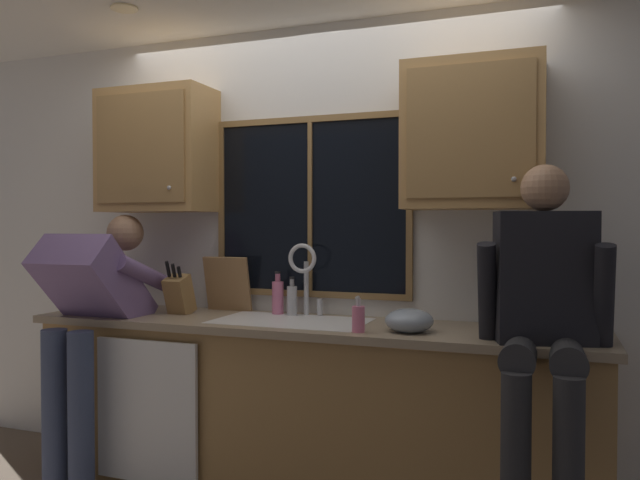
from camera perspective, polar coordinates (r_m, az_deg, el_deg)
The scene contains 23 objects.
back_wall at distance 3.54m, azimuth 0.59°, elevation -0.99°, with size 5.32×0.12×2.55m, color silver.
ceiling_downlight_left at distance 3.56m, azimuth -17.59°, elevation 19.68°, with size 0.14×0.14×0.01m, color #FFEAB2.
window_glass at distance 3.50m, azimuth -0.84°, elevation 3.07°, with size 1.10×0.02×0.95m, color black.
window_frame_top at distance 3.54m, azimuth -0.90°, elevation 11.07°, with size 1.17×0.02×0.04m, color olive.
window_frame_bottom at distance 3.51m, azimuth -0.90°, elevation -4.98°, with size 1.17×0.02×0.04m, color olive.
window_frame_left at distance 3.73m, azimuth -9.05°, elevation 2.95°, with size 0.04×0.02×0.95m, color olive.
window_frame_right at distance 3.33m, azimuth 8.26°, elevation 3.15°, with size 0.04×0.02×0.95m, color olive.
window_mullion_center at distance 3.49m, azimuth -0.91°, elevation 3.08°, with size 0.02×0.02×0.95m, color olive.
lower_cabinet_run at distance 3.36m, azimuth -1.52°, elevation -15.62°, with size 2.92×0.58×0.88m, color #A07744.
countertop at distance 3.24m, azimuth -1.65°, elevation -7.90°, with size 2.98×0.62×0.04m, color gray.
dishwasher_front at distance 3.44m, azimuth -15.71°, elevation -14.97°, with size 0.60×0.02×0.74m, color white.
upper_cabinet_left at distance 3.82m, azimuth -14.78°, elevation 7.93°, with size 0.67×0.36×0.72m.
upper_cabinet_right at distance 3.15m, azimuth 13.94°, elevation 9.34°, with size 0.67×0.36×0.72m.
sink at distance 3.28m, azimuth -2.70°, elevation -9.14°, with size 0.80×0.46×0.21m.
faucet at distance 3.40m, azimuth -1.40°, elevation -2.81°, with size 0.18×0.09×0.40m.
person_standing at distance 3.59m, azimuth -20.31°, elevation -6.53°, with size 0.53×0.72×1.48m.
person_sitting_on_counter at distance 2.72m, azimuth 19.92°, elevation -5.41°, with size 0.54×0.64×1.26m.
knife_block at distance 3.59m, azimuth -12.85°, elevation -4.94°, with size 0.12×0.18×0.32m.
cutting_board at distance 3.66m, azimuth -8.53°, elevation -4.03°, with size 0.28×0.02×0.32m, color #997047.
mixing_bowl at distance 2.96m, azimuth 8.22°, elevation -7.38°, with size 0.23×0.23×0.11m, color #8C99A8.
soap_dispenser at distance 2.92m, azimuth 3.56°, elevation -7.21°, with size 0.06×0.07×0.17m.
bottle_green_glass at distance 3.50m, azimuth -3.91°, elevation -5.23°, with size 0.07×0.07×0.24m.
bottle_tall_clear at distance 3.45m, azimuth -2.60°, elevation -5.51°, with size 0.06×0.06×0.22m.
Camera 1 is at (1.20, -3.27, 1.42)m, focal length 34.73 mm.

